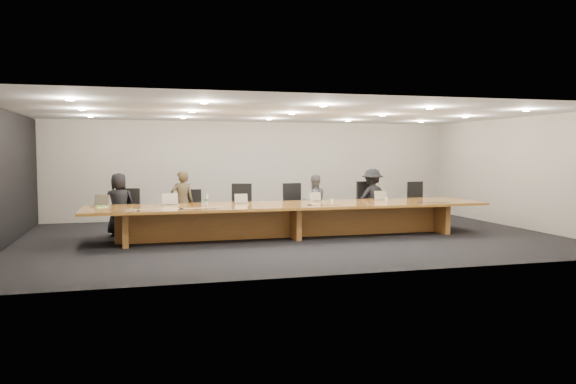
{
  "coord_description": "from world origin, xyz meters",
  "views": [
    {
      "loc": [
        -3.38,
        -12.12,
        1.9
      ],
      "look_at": [
        0.0,
        0.3,
        1.0
      ],
      "focal_mm": 35.0,
      "sensor_mm": 36.0,
      "label": 1
    }
  ],
  "objects_px": {
    "chair_far_left": "(127,212)",
    "person_d": "(372,198)",
    "laptop_a": "(99,201)",
    "mic_left": "(182,209)",
    "chair_mid_right": "(296,206)",
    "laptop_b": "(171,199)",
    "person_a": "(119,204)",
    "amber_mug": "(193,204)",
    "chair_right": "(370,204)",
    "laptop_e": "(382,196)",
    "conference_table": "(291,214)",
    "mic_right": "(420,202)",
    "av_box": "(131,210)",
    "chair_left": "(193,211)",
    "chair_mid_left": "(241,207)",
    "person_b": "(182,202)",
    "water_bottle": "(207,200)",
    "paper_cup_far": "(386,199)",
    "paper_cup_near": "(332,201)",
    "chair_far_right": "(420,203)",
    "laptop_d": "(317,197)",
    "mic_center": "(310,205)"
  },
  "relations": [
    {
      "from": "chair_far_left",
      "to": "person_d",
      "type": "relative_size",
      "value": 0.74
    },
    {
      "from": "laptop_a",
      "to": "mic_left",
      "type": "xyz_separation_m",
      "value": [
        1.65,
        -1.0,
        -0.12
      ]
    },
    {
      "from": "chair_mid_right",
      "to": "laptop_b",
      "type": "height_order",
      "value": "chair_mid_right"
    },
    {
      "from": "person_a",
      "to": "amber_mug",
      "type": "bearing_deg",
      "value": 139.2
    },
    {
      "from": "chair_right",
      "to": "laptop_e",
      "type": "relative_size",
      "value": 3.9
    },
    {
      "from": "conference_table",
      "to": "mic_right",
      "type": "relative_size",
      "value": 80.76
    },
    {
      "from": "chair_right",
      "to": "av_box",
      "type": "relative_size",
      "value": 5.82
    },
    {
      "from": "chair_left",
      "to": "chair_mid_left",
      "type": "height_order",
      "value": "chair_mid_left"
    },
    {
      "from": "conference_table",
      "to": "laptop_a",
      "type": "distance_m",
      "value": 4.18
    },
    {
      "from": "person_a",
      "to": "person_d",
      "type": "distance_m",
      "value": 6.24
    },
    {
      "from": "chair_mid_left",
      "to": "person_a",
      "type": "distance_m",
      "value": 2.82
    },
    {
      "from": "chair_left",
      "to": "amber_mug",
      "type": "relative_size",
      "value": 11.65
    },
    {
      "from": "chair_far_left",
      "to": "person_b",
      "type": "xyz_separation_m",
      "value": [
        1.26,
        0.06,
        0.19
      ]
    },
    {
      "from": "chair_mid_left",
      "to": "conference_table",
      "type": "bearing_deg",
      "value": -35.88
    },
    {
      "from": "water_bottle",
      "to": "paper_cup_far",
      "type": "height_order",
      "value": "water_bottle"
    },
    {
      "from": "amber_mug",
      "to": "mic_left",
      "type": "distance_m",
      "value": 0.62
    },
    {
      "from": "mic_right",
      "to": "amber_mug",
      "type": "bearing_deg",
      "value": 174.83
    },
    {
      "from": "chair_mid_right",
      "to": "water_bottle",
      "type": "xyz_separation_m",
      "value": [
        -2.36,
        -1.05,
        0.28
      ]
    },
    {
      "from": "paper_cup_near",
      "to": "mic_right",
      "type": "height_order",
      "value": "paper_cup_near"
    },
    {
      "from": "chair_far_right",
      "to": "laptop_d",
      "type": "height_order",
      "value": "chair_far_right"
    },
    {
      "from": "chair_far_right",
      "to": "paper_cup_far",
      "type": "bearing_deg",
      "value": -151.37
    },
    {
      "from": "person_d",
      "to": "water_bottle",
      "type": "xyz_separation_m",
      "value": [
        -4.36,
        -0.9,
        0.12
      ]
    },
    {
      "from": "person_b",
      "to": "laptop_a",
      "type": "height_order",
      "value": "person_b"
    },
    {
      "from": "conference_table",
      "to": "person_d",
      "type": "height_order",
      "value": "person_d"
    },
    {
      "from": "chair_far_right",
      "to": "water_bottle",
      "type": "relative_size",
      "value": 5.2
    },
    {
      "from": "chair_far_right",
      "to": "mic_left",
      "type": "distance_m",
      "value": 6.7
    },
    {
      "from": "chair_right",
      "to": "laptop_a",
      "type": "distance_m",
      "value": 6.65
    },
    {
      "from": "laptop_a",
      "to": "amber_mug",
      "type": "distance_m",
      "value": 1.98
    },
    {
      "from": "chair_left",
      "to": "mic_center",
      "type": "bearing_deg",
      "value": -34.73
    },
    {
      "from": "chair_far_left",
      "to": "laptop_e",
      "type": "bearing_deg",
      "value": 11.62
    },
    {
      "from": "chair_left",
      "to": "laptop_b",
      "type": "distance_m",
      "value": 1.16
    },
    {
      "from": "mic_left",
      "to": "conference_table",
      "type": "bearing_deg",
      "value": 13.13
    },
    {
      "from": "chair_left",
      "to": "laptop_b",
      "type": "relative_size",
      "value": 3.01
    },
    {
      "from": "laptop_d",
      "to": "mic_center",
      "type": "distance_m",
      "value": 0.97
    },
    {
      "from": "person_b",
      "to": "water_bottle",
      "type": "relative_size",
      "value": 6.7
    },
    {
      "from": "conference_table",
      "to": "mic_right",
      "type": "distance_m",
      "value": 3.0
    },
    {
      "from": "chair_mid_left",
      "to": "chair_far_right",
      "type": "xyz_separation_m",
      "value": [
        4.87,
        0.1,
        -0.01
      ]
    },
    {
      "from": "person_d",
      "to": "amber_mug",
      "type": "xyz_separation_m",
      "value": [
        -4.7,
        -1.2,
        0.05
      ]
    },
    {
      "from": "chair_right",
      "to": "chair_far_right",
      "type": "bearing_deg",
      "value": -11.61
    },
    {
      "from": "laptop_d",
      "to": "mic_right",
      "type": "distance_m",
      "value": 2.39
    },
    {
      "from": "conference_table",
      "to": "chair_left",
      "type": "distance_m",
      "value": 2.44
    },
    {
      "from": "chair_right",
      "to": "person_b",
      "type": "height_order",
      "value": "person_b"
    },
    {
      "from": "mic_right",
      "to": "laptop_d",
      "type": "bearing_deg",
      "value": 157.63
    },
    {
      "from": "mic_left",
      "to": "water_bottle",
      "type": "bearing_deg",
      "value": 54.19
    },
    {
      "from": "chair_far_left",
      "to": "laptop_d",
      "type": "bearing_deg",
      "value": 10.16
    },
    {
      "from": "paper_cup_far",
      "to": "conference_table",
      "type": "bearing_deg",
      "value": -178.27
    },
    {
      "from": "person_b",
      "to": "av_box",
      "type": "height_order",
      "value": "person_b"
    },
    {
      "from": "chair_far_left",
      "to": "laptop_d",
      "type": "relative_size",
      "value": 3.83
    },
    {
      "from": "chair_mid_left",
      "to": "mic_left",
      "type": "xyz_separation_m",
      "value": [
        -1.55,
        -1.8,
        0.18
      ]
    },
    {
      "from": "chair_mid_right",
      "to": "mic_right",
      "type": "relative_size",
      "value": 10.4
    }
  ]
}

